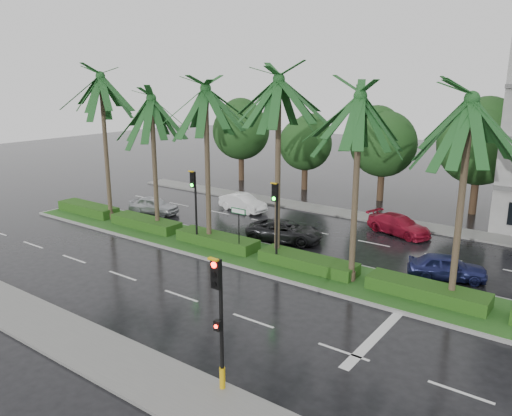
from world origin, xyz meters
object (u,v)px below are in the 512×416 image
Objects in this scene: signal_near at (219,319)px; street_sign at (239,220)px; car_blue at (447,267)px; car_darkgrey at (285,231)px; car_white at (243,203)px; signal_median_left at (194,197)px; car_silver at (154,205)px; car_red at (399,225)px.

signal_near is 12.11m from street_sign.
signal_near is 1.19× the size of car_blue.
car_darkgrey is (-6.50, 13.67, -1.88)m from signal_near.
car_darkgrey is 9.50m from car_blue.
street_sign is 10.71m from car_blue.
signal_near is 0.97× the size of car_darkgrey.
car_white is 1.05× the size of car_blue.
signal_median_left is at bearing -154.10° from car_white.
car_red is (16.00, 5.62, -0.02)m from car_silver.
street_sign is 11.17m from car_silver.
car_white is (-2.79, 8.07, -2.37)m from signal_median_left.
street_sign is 10.77m from car_red.
street_sign is at bearing 156.35° from car_darkgrey.
signal_median_left reaches higher than car_silver.
car_white is at bearing -60.23° from car_silver.
signal_median_left is 1.14× the size of car_white.
car_blue is (15.79, -4.37, -0.01)m from car_white.
car_white is (-5.79, 7.88, -1.49)m from street_sign.
car_red is at bearing 47.63° from signal_median_left.
street_sign is 0.62× the size of car_red.
car_red is at bearing -76.83° from car_white.
car_white reaches higher than car_blue.
car_darkgrey is at bearing -101.58° from car_silver.
signal_median_left reaches higher than car_white.
signal_median_left is at bearing -129.31° from car_silver.
signal_near reaches higher than street_sign.
car_silver is at bearing 161.47° from street_sign.
car_red is at bearing -83.69° from car_silver.
car_silver is (-17.50, 13.39, -1.88)m from signal_near.
car_red is (-1.50, 19.01, -1.89)m from signal_near.
street_sign is 9.89m from car_white.
car_white reaches higher than car_darkgrey.
car_red is (8.50, 9.32, -2.39)m from signal_median_left.
car_white is at bearing 125.76° from signal_near.
car_blue is (13.00, 3.70, -2.37)m from signal_median_left.
car_darkgrey is (3.50, 3.98, -2.37)m from signal_median_left.
car_blue is (4.50, -5.62, 0.01)m from car_red.
car_blue is at bearing -103.04° from car_silver.
car_darkgrey is 1.08× the size of car_red.
car_silver is at bearing 75.31° from car_darkgrey.
car_silver is 0.81× the size of car_darkgrey.
signal_near is 22.11m from car_silver.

